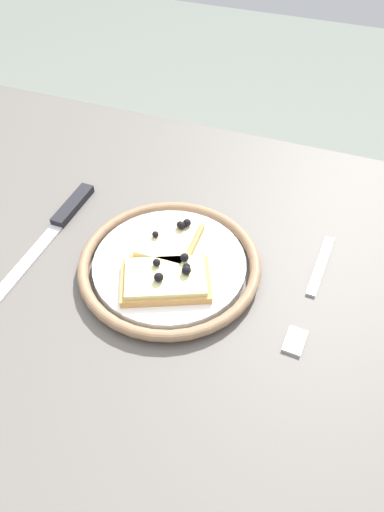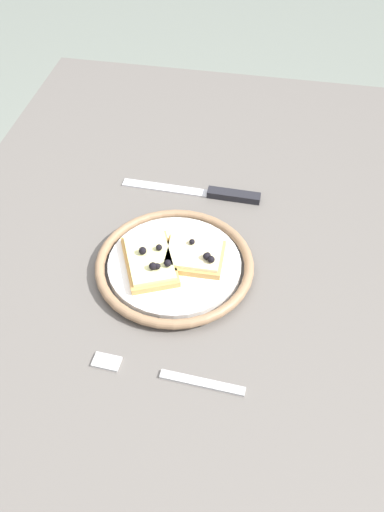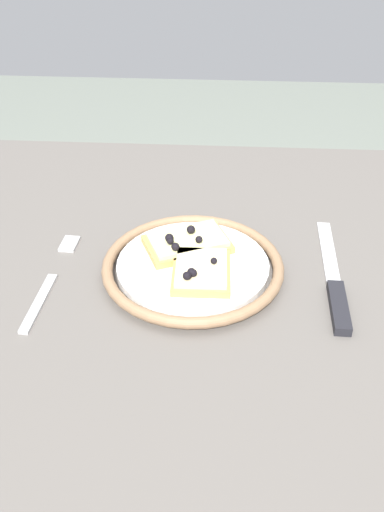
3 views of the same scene
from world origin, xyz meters
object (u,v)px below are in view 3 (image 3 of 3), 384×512
pizza_slice_far (187,242)px  fork (51,279)px  dining_table (223,325)px  pizza_slice_near (201,271)px  knife (336,291)px  plate (193,267)px

pizza_slice_far → fork: pizza_slice_far is taller
pizza_slice_far → fork: 0.18m
dining_table → fork: bearing=-167.4°
dining_table → pizza_slice_near: (-0.03, -0.05, 0.14)m
dining_table → pizza_slice_far: bearing=168.7°
pizza_slice_near → pizza_slice_far: (-0.02, 0.06, 0.00)m
knife → fork: 0.36m
pizza_slice_near → dining_table: bearing=58.8°
plate → knife: size_ratio=0.99×
pizza_slice_near → knife: (0.17, -0.00, -0.02)m
plate → fork: 0.18m
pizza_slice_near → pizza_slice_far: bearing=109.3°
dining_table → pizza_slice_far: size_ratio=8.65×
plate → pizza_slice_far: size_ratio=1.84×
pizza_slice_near → fork: size_ratio=0.44×
pizza_slice_near → fork: pizza_slice_near is taller
pizza_slice_near → fork: bearing=179.6°
pizza_slice_far → plate: bearing=-74.1°
dining_table → pizza_slice_far: pizza_slice_far is taller
pizza_slice_far → fork: (-0.17, -0.06, -0.02)m
knife → pizza_slice_far: bearing=160.7°
dining_table → knife: (0.14, -0.06, 0.12)m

